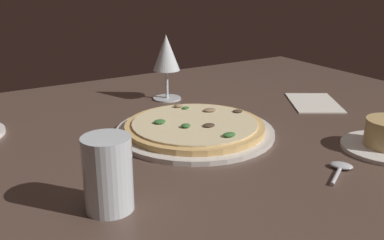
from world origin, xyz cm
name	(u,v)px	position (x,y,z in cm)	size (l,w,h in cm)	color
dining_table	(189,142)	(0.00, 0.00, 2.00)	(150.00, 110.00, 4.00)	brown
pizza_main	(195,128)	(-0.84, 0.84, 5.20)	(33.37, 33.37, 3.37)	silver
wine_glass_far	(166,55)	(-8.28, -25.25, 15.70)	(7.35, 7.35, 17.03)	silver
water_glass	(108,179)	(25.93, 20.76, 8.75)	(7.06, 7.06, 11.14)	silver
paper_menu	(314,103)	(-38.74, -2.08, 4.15)	(11.59, 17.45, 0.30)	silver
spoon	(340,168)	(-12.86, 29.22, 4.46)	(9.13, 6.74, 1.00)	silver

